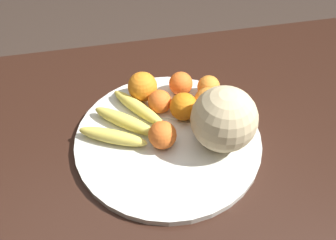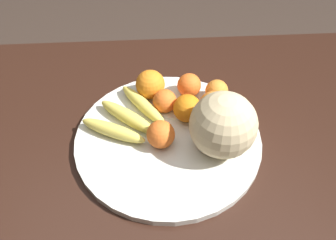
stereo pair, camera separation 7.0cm
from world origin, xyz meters
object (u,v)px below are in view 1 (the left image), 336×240
Objects in this scene: fruit_bowl at (168,137)px; orange_front_right at (184,107)px; banana_bunch at (126,122)px; orange_top_small at (208,101)px; kitchen_table at (176,181)px; produce_tag at (170,114)px; orange_mid_center at (160,102)px; orange_back_right at (181,84)px; orange_front_left at (162,135)px; orange_back_left at (209,87)px; melon at (224,119)px; orange_side_extra at (142,87)px.

orange_front_right is at bearing 46.91° from fruit_bowl.
orange_top_small is (0.19, 0.01, 0.02)m from banana_bunch.
produce_tag is (0.01, 0.11, 0.12)m from kitchen_table.
orange_back_right reaches higher than orange_mid_center.
orange_front_left is 0.73× the size of produce_tag.
orange_back_left is 0.85× the size of orange_top_small.
melon is 0.22m from banana_bunch.
orange_side_extra is at bearing 150.65° from orange_top_small.
produce_tag is (-0.04, -0.07, -0.03)m from orange_back_right.
fruit_bowl is 0.10m from banana_bunch.
orange_front_right is 0.06m from orange_mid_center.
orange_top_small is 0.91× the size of orange_side_extra.
orange_front_right reaches higher than orange_mid_center.
orange_side_extra is at bearing 121.33° from orange_mid_center.
orange_top_small reaches higher than orange_back_left.
banana_bunch reaches higher than kitchen_table.
orange_back_left is 0.07m from orange_back_right.
orange_back_left is 0.95× the size of orange_back_right.
orange_top_small is (0.11, 0.06, 0.04)m from fruit_bowl.
orange_front_right is 0.78× the size of produce_tag.
melon reaches higher than orange_mid_center.
banana_bunch is 3.35× the size of orange_front_left.
melon is at bearing 5.60° from kitchen_table.
produce_tag reaches higher than kitchen_table.
melon reaches higher than orange_back_left.
orange_side_extra is at bearing 179.39° from orange_back_right.
orange_top_small is at bearing -13.70° from orange_mid_center.
melon is at bearing -88.50° from orange_top_small.
orange_front_left is 1.03× the size of orange_back_right.
melon is at bearing -31.89° from produce_tag.
kitchen_table is 15.94× the size of produce_tag.
orange_top_small is (0.10, 0.11, 0.15)m from kitchen_table.
kitchen_table is at bearing -126.22° from orange_back_left.
melon is 2.36× the size of orange_back_right.
melon reaches higher than orange_front_right.
orange_back_right is (-0.06, 0.02, 0.00)m from orange_back_left.
orange_back_right is 0.09m from orange_top_small.
orange_front_left is 0.85× the size of orange_side_extra.
orange_top_small is 0.10m from produce_tag.
produce_tag is (0.03, 0.08, -0.03)m from orange_front_left.
orange_front_right is at bearing -99.12° from orange_back_right.
orange_mid_center is (0.08, 0.04, 0.01)m from banana_bunch.
orange_front_right is (0.04, 0.10, 0.15)m from kitchen_table.
fruit_bowl is 7.42× the size of orange_back_left.
orange_mid_center is 0.13m from orange_back_left.
kitchen_table is 6.53× the size of banana_bunch.
melon is 2.46× the size of orange_mid_center.
fruit_bowl is at bearing -133.09° from orange_front_right.
produce_tag is (0.02, 0.06, 0.01)m from fruit_bowl.
orange_side_extra reaches higher than produce_tag.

